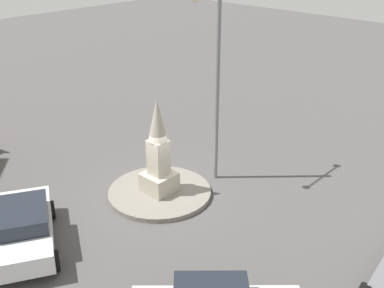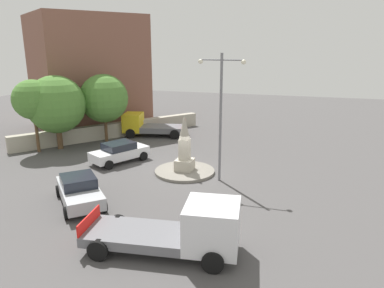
{
  "view_description": "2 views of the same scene",
  "coord_description": "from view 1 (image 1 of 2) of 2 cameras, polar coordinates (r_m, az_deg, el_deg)",
  "views": [
    {
      "loc": [
        -10.28,
        -11.42,
        9.29
      ],
      "look_at": [
        0.83,
        -0.91,
        2.13
      ],
      "focal_mm": 43.64,
      "sensor_mm": 36.0,
      "label": 1
    },
    {
      "loc": [
        6.85,
        -20.91,
        8.06
      ],
      "look_at": [
        0.64,
        -0.44,
        2.12
      ],
      "focal_mm": 33.34,
      "sensor_mm": 36.0,
      "label": 2
    }
  ],
  "objects": [
    {
      "name": "ground_plane",
      "position": [
        17.95,
        -3.96,
        -6.15
      ],
      "size": [
        80.0,
        80.0,
        0.0
      ],
      "primitive_type": "plane",
      "color": "#4F4C4C"
    },
    {
      "name": "traffic_island",
      "position": [
        17.91,
        -3.97,
        -5.9
      ],
      "size": [
        3.91,
        3.91,
        0.18
      ],
      "primitive_type": "cylinder",
      "color": "gray",
      "rests_on": "ground"
    },
    {
      "name": "monument",
      "position": [
        17.14,
        -4.13,
        -1.29
      ],
      "size": [
        1.11,
        1.11,
        3.68
      ],
      "color": "#B2AA99",
      "rests_on": "traffic_island"
    },
    {
      "name": "streetlamp",
      "position": [
        17.32,
        3.18,
        9.36
      ],
      "size": [
        2.76,
        0.28,
        7.65
      ],
      "color": "slate",
      "rests_on": "ground"
    },
    {
      "name": "car_white_far_side",
      "position": [
        15.74,
        -19.93,
        -9.49
      ],
      "size": [
        3.48,
        4.41,
        1.44
      ],
      "color": "silver",
      "rests_on": "ground"
    }
  ]
}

